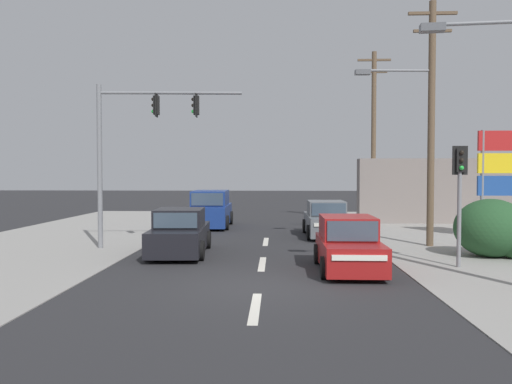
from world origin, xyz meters
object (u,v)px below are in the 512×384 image
(utility_pole_midground_right, at_px, (428,115))
(traffic_signal_mast, at_px, (135,136))
(pedestal_signal_right_kerb, at_px, (460,185))
(hatchback_kerbside_parked, at_px, (348,246))
(utility_pole_background_right, at_px, (374,134))
(sedan_oncoming_mid, at_px, (180,234))
(sedan_oncoming_near, at_px, (326,220))
(shopping_plaza_sign, at_px, (503,168))
(suv_crossing_left, at_px, (211,210))

(utility_pole_midground_right, xyz_separation_m, traffic_signal_mast, (-10.83, -0.97, -0.80))
(pedestal_signal_right_kerb, bearing_deg, hatchback_kerbside_parked, -170.92)
(hatchback_kerbside_parked, bearing_deg, utility_pole_background_right, 76.38)
(utility_pole_midground_right, xyz_separation_m, hatchback_kerbside_parked, (-3.61, -4.83, -4.24))
(traffic_signal_mast, xyz_separation_m, pedestal_signal_right_kerb, (10.50, -3.34, -1.73))
(traffic_signal_mast, distance_m, hatchback_kerbside_parked, 8.88)
(traffic_signal_mast, bearing_deg, pedestal_signal_right_kerb, -17.66)
(pedestal_signal_right_kerb, distance_m, sedan_oncoming_mid, 9.06)
(sedan_oncoming_mid, xyz_separation_m, sedan_oncoming_near, (5.49, 5.12, 0.00))
(shopping_plaza_sign, xyz_separation_m, suv_crossing_left, (-12.96, 4.09, -2.10))
(pedestal_signal_right_kerb, relative_size, sedan_oncoming_near, 0.84)
(shopping_plaza_sign, relative_size, sedan_oncoming_mid, 1.07)
(sedan_oncoming_mid, bearing_deg, sedan_oncoming_near, 42.99)
(pedestal_signal_right_kerb, xyz_separation_m, hatchback_kerbside_parked, (-3.28, -0.52, -1.71))
(pedestal_signal_right_kerb, xyz_separation_m, suv_crossing_left, (-8.72, 10.85, -1.53))
(utility_pole_midground_right, xyz_separation_m, sedan_oncoming_mid, (-8.97, -2.15, -4.24))
(traffic_signal_mast, height_order, suv_crossing_left, traffic_signal_mast)
(utility_pole_midground_right, distance_m, traffic_signal_mast, 10.90)
(pedestal_signal_right_kerb, xyz_separation_m, shopping_plaza_sign, (4.23, 6.77, 0.57))
(hatchback_kerbside_parked, bearing_deg, traffic_signal_mast, 151.82)
(pedestal_signal_right_kerb, distance_m, shopping_plaza_sign, 8.00)
(suv_crossing_left, bearing_deg, traffic_signal_mast, -103.28)
(utility_pole_midground_right, height_order, traffic_signal_mast, utility_pole_midground_right)
(traffic_signal_mast, xyz_separation_m, shopping_plaza_sign, (14.73, 3.42, -1.16))
(shopping_plaza_sign, bearing_deg, utility_pole_background_right, 124.01)
(traffic_signal_mast, bearing_deg, shopping_plaza_sign, 13.08)
(sedan_oncoming_near, relative_size, hatchback_kerbside_parked, 1.17)
(shopping_plaza_sign, height_order, sedan_oncoming_near, shopping_plaza_sign)
(utility_pole_background_right, distance_m, hatchback_kerbside_parked, 14.58)
(pedestal_signal_right_kerb, relative_size, suv_crossing_left, 0.78)
(utility_pole_background_right, relative_size, suv_crossing_left, 2.06)
(traffic_signal_mast, relative_size, hatchback_kerbside_parked, 1.65)
(traffic_signal_mast, distance_m, sedan_oncoming_near, 9.02)
(utility_pole_background_right, xyz_separation_m, shopping_plaza_sign, (4.23, -6.27, -1.97))
(utility_pole_background_right, height_order, sedan_oncoming_mid, utility_pole_background_right)
(sedan_oncoming_mid, relative_size, hatchback_kerbside_parked, 1.19)
(utility_pole_background_right, distance_m, sedan_oncoming_mid, 14.52)
(sedan_oncoming_mid, bearing_deg, utility_pole_background_right, 51.54)
(sedan_oncoming_near, xyz_separation_m, suv_crossing_left, (-5.58, 3.58, 0.18))
(sedan_oncoming_mid, bearing_deg, traffic_signal_mast, 147.54)
(sedan_oncoming_mid, distance_m, sedan_oncoming_near, 7.51)
(traffic_signal_mast, bearing_deg, utility_pole_midground_right, 5.09)
(suv_crossing_left, bearing_deg, utility_pole_midground_right, -35.86)
(traffic_signal_mast, xyz_separation_m, sedan_oncoming_near, (7.36, 3.93, -3.44))
(utility_pole_midground_right, distance_m, pedestal_signal_right_kerb, 5.01)
(hatchback_kerbside_parked, relative_size, suv_crossing_left, 0.80)
(traffic_signal_mast, xyz_separation_m, sedan_oncoming_mid, (1.86, -1.19, -3.44))
(shopping_plaza_sign, relative_size, sedan_oncoming_near, 1.08)
(utility_pole_midground_right, xyz_separation_m, utility_pole_background_right, (-0.33, 8.72, 0.01))
(sedan_oncoming_mid, xyz_separation_m, hatchback_kerbside_parked, (5.35, -2.68, -0.00))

